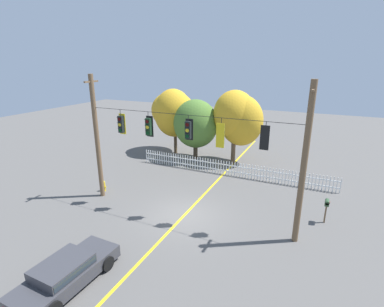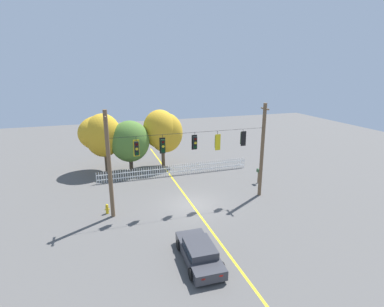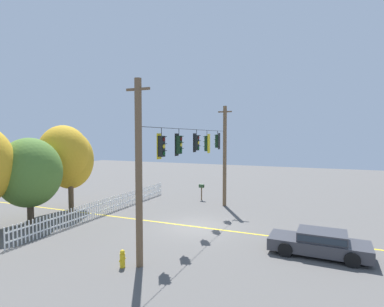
{
  "view_description": "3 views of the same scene",
  "coord_description": "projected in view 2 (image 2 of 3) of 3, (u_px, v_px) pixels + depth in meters",
  "views": [
    {
      "loc": [
        6.64,
        -13.51,
        8.59
      ],
      "look_at": [
        0.6,
        -0.32,
        3.93
      ],
      "focal_mm": 27.15,
      "sensor_mm": 36.0,
      "label": 1
    },
    {
      "loc": [
        -6.73,
        -20.49,
        10.52
      ],
      "look_at": [
        0.06,
        0.15,
        4.21
      ],
      "focal_mm": 27.67,
      "sensor_mm": 36.0,
      "label": 2
    },
    {
      "loc": [
        -16.76,
        -6.94,
        5.46
      ],
      "look_at": [
        0.19,
        0.28,
        4.44
      ],
      "focal_mm": 28.38,
      "sensor_mm": 36.0,
      "label": 3
    }
  ],
  "objects": [
    {
      "name": "traffic_signal_northbound_primary",
      "position": [
        163.0,
        146.0,
        21.58
      ],
      "size": [
        0.43,
        0.38,
        1.45
      ],
      "color": "black"
    },
    {
      "name": "traffic_signal_southbound_primary",
      "position": [
        217.0,
        142.0,
        22.86
      ],
      "size": [
        0.43,
        0.38,
        1.5
      ],
      "color": "black"
    },
    {
      "name": "lane_centerline_stripe",
      "position": [
        192.0,
        205.0,
        23.64
      ],
      "size": [
        0.16,
        36.0,
        0.01
      ],
      "primitive_type": "cube",
      "color": "gold",
      "rests_on": "ground"
    },
    {
      "name": "parked_car",
      "position": [
        199.0,
        252.0,
        16.56
      ],
      "size": [
        2.0,
        4.43,
        1.15
      ],
      "color": "#38383D",
      "rests_on": "ground"
    },
    {
      "name": "roadside_mailbox",
      "position": [
        259.0,
        172.0,
        27.79
      ],
      "size": [
        0.25,
        0.44,
        1.39
      ],
      "color": "brown",
      "rests_on": "ground"
    },
    {
      "name": "white_picket_fence",
      "position": [
        176.0,
        170.0,
        30.0
      ],
      "size": [
        15.48,
        0.06,
        1.13
      ],
      "color": "white",
      "rests_on": "ground"
    },
    {
      "name": "autumn_maple_near_fence",
      "position": [
        101.0,
        134.0,
        30.25
      ],
      "size": [
        4.29,
        4.23,
        6.15
      ],
      "color": "brown",
      "rests_on": "ground"
    },
    {
      "name": "fire_hydrant",
      "position": [
        107.0,
        209.0,
        22.13
      ],
      "size": [
        0.38,
        0.22,
        0.76
      ],
      "color": "gold",
      "rests_on": "ground"
    },
    {
      "name": "autumn_oak_far_east",
      "position": [
        163.0,
        131.0,
        31.84
      ],
      "size": [
        4.27,
        3.56,
        6.29
      ],
      "color": "brown",
      "rests_on": "ground"
    },
    {
      "name": "autumn_maple_mid",
      "position": [
        131.0,
        140.0,
        30.44
      ],
      "size": [
        4.01,
        3.53,
        5.4
      ],
      "color": "#473828",
      "rests_on": "ground"
    },
    {
      "name": "traffic_signal_northbound_secondary",
      "position": [
        137.0,
        148.0,
        21.01
      ],
      "size": [
        0.43,
        0.38,
        1.49
      ],
      "color": "black"
    },
    {
      "name": "signal_support_span",
      "position": [
        192.0,
        157.0,
        22.53
      ],
      "size": [
        12.5,
        1.1,
        7.86
      ],
      "color": "brown",
      "rests_on": "ground"
    },
    {
      "name": "ground",
      "position": [
        192.0,
        205.0,
        23.64
      ],
      "size": [
        80.0,
        80.0,
        0.0
      ],
      "primitive_type": "plane",
      "color": "#565451"
    },
    {
      "name": "traffic_signal_eastbound_side",
      "position": [
        243.0,
        138.0,
        23.48
      ],
      "size": [
        0.43,
        0.38,
        1.34
      ],
      "color": "black"
    },
    {
      "name": "traffic_signal_westbound_side",
      "position": [
        195.0,
        143.0,
        22.3
      ],
      "size": [
        0.43,
        0.38,
        1.36
      ],
      "color": "black"
    }
  ]
}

